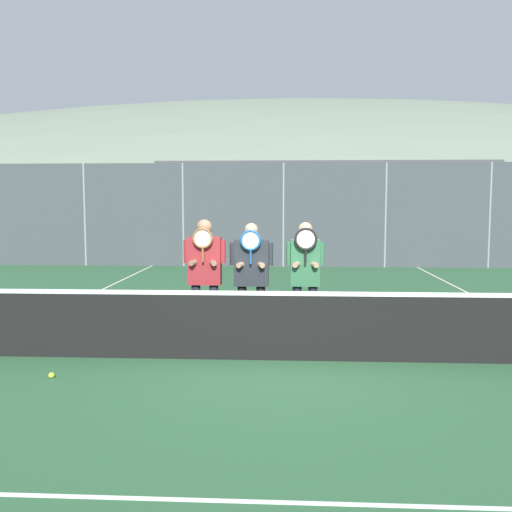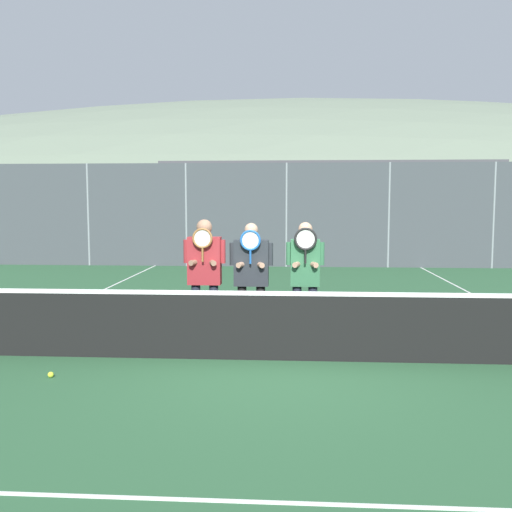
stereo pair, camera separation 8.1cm
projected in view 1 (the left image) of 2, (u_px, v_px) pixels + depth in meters
name	position (u px, v px, depth m)	size (l,w,h in m)	color
ground_plane	(278.00, 360.00, 7.37)	(120.00, 120.00, 0.00)	#2D5B38
hill_distant	(286.00, 220.00, 61.66)	(119.23, 66.24, 23.18)	slate
clubhouse_building	(322.00, 206.00, 25.42)	(13.79, 5.50, 3.67)	#9EA3A8
fence_back	(283.00, 215.00, 17.79)	(19.04, 0.06, 3.24)	gray
tennis_net	(278.00, 325.00, 7.33)	(11.24, 0.09, 1.00)	gray
court_line_left_sideline	(55.00, 312.00, 10.58)	(0.05, 16.00, 0.01)	white
court_line_service_near	(269.00, 502.00, 3.89)	(8.36, 0.05, 0.01)	white
player_leftmost	(205.00, 270.00, 8.16)	(0.61, 0.34, 1.79)	#232838
player_center_left	(251.00, 272.00, 8.21)	(0.63, 0.34, 1.74)	black
player_center_right	(305.00, 273.00, 8.16)	(0.55, 0.34, 1.76)	#232838
car_far_left	(128.00, 232.00, 20.28)	(4.65, 2.02, 1.88)	silver
car_left_of_center	(273.00, 235.00, 19.78)	(4.13, 2.06, 1.73)	maroon
car_center	(415.00, 235.00, 19.62)	(4.10, 2.04, 1.78)	silver
tennis_ball_on_court	(51.00, 375.00, 6.63)	(0.07, 0.07, 0.07)	#CCDB33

